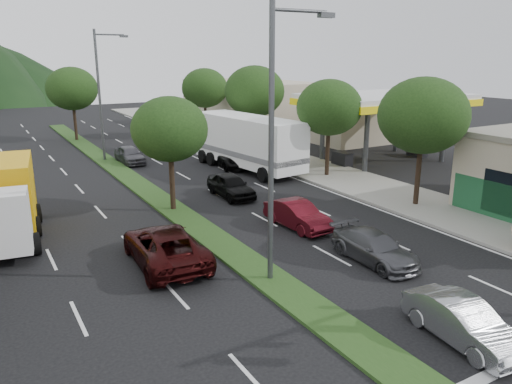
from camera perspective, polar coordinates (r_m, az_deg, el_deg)
sidewalk_right at (r=39.08m, az=4.14°, el=3.47°), size 5.00×90.00×0.15m
median at (r=36.65m, az=-15.04°, el=2.14°), size 1.60×56.00×0.12m
gas_canopy at (r=40.20m, az=14.55°, el=9.95°), size 12.20×8.20×5.25m
bldg_right_far at (r=58.35m, az=-0.66°, el=10.00°), size 10.00×16.00×5.20m
tree_r_b at (r=28.25m, az=18.57°, el=8.28°), size 4.80×4.80×6.94m
tree_r_c at (r=34.08m, az=8.37°, el=9.53°), size 4.40×4.40×6.48m
tree_r_d at (r=42.31m, az=-0.17°, el=11.42°), size 5.00×5.00×7.17m
tree_r_e at (r=51.22m, az=-5.88°, el=11.73°), size 4.60×4.60×6.71m
tree_med_near at (r=26.46m, az=-9.84°, el=7.07°), size 4.00×4.00×6.02m
tree_med_far at (r=51.47m, az=-20.30°, el=11.02°), size 4.80×4.80×6.94m
streetlight_near at (r=17.46m, az=2.34°, el=6.85°), size 2.60×0.25×10.00m
streetlight_mid at (r=40.72m, az=-17.23°, el=11.15°), size 2.60×0.25×10.00m
sedan_silver at (r=16.24m, az=22.57°, el=-13.55°), size 1.75×4.02×1.29m
suv_maroon at (r=20.47m, az=-10.34°, el=-6.09°), size 2.85×5.61×1.52m
car_queue_a at (r=29.53m, az=-2.88°, el=0.75°), size 1.67×4.08×1.38m
car_queue_b at (r=20.95m, az=13.39°, el=-6.20°), size 1.76×4.23×1.22m
car_queue_c at (r=24.36m, az=4.75°, el=-2.61°), size 1.59×4.04×1.31m
car_queue_d at (r=37.58m, az=-2.75°, el=4.02°), size 2.86×5.43×1.46m
car_queue_e at (r=39.89m, az=-14.24°, el=4.15°), size 1.68×3.98×1.34m
box_truck at (r=25.35m, az=-26.84°, el=-1.17°), size 3.52×7.38×3.51m
motorhome at (r=36.31m, az=-0.96°, el=5.77°), size 4.23×10.37×3.87m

